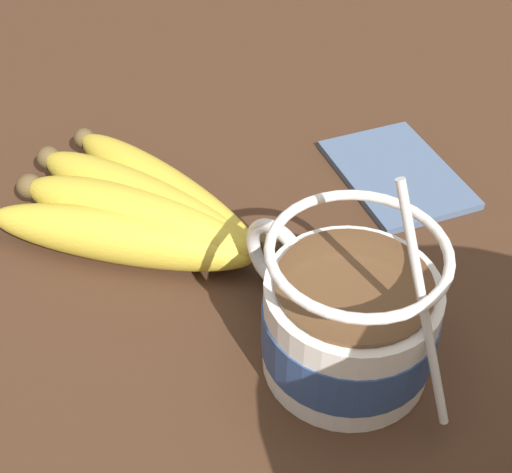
% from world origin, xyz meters
% --- Properties ---
extents(table, '(1.16, 1.16, 0.03)m').
position_xyz_m(table, '(0.00, 0.00, 0.02)').
color(table, '#422819').
rests_on(table, ground).
extents(coffee_mug, '(0.16, 0.10, 0.15)m').
position_xyz_m(coffee_mug, '(-0.05, -0.01, 0.07)').
color(coffee_mug, white).
rests_on(coffee_mug, table).
extents(banana_bunch, '(0.23, 0.15, 0.04)m').
position_xyz_m(banana_bunch, '(0.13, 0.01, 0.05)').
color(banana_bunch, brown).
rests_on(banana_bunch, table).
extents(napkin, '(0.14, 0.12, 0.01)m').
position_xyz_m(napkin, '(0.04, -0.18, 0.03)').
color(napkin, slate).
rests_on(napkin, table).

